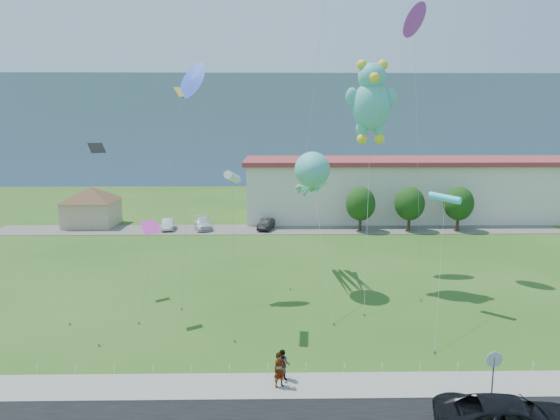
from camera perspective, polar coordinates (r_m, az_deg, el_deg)
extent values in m
plane|color=#235116|center=(28.65, 0.75, -16.88)|extent=(160.00, 160.00, 0.00)
cube|color=gray|center=(26.20, 0.94, -19.47)|extent=(80.00, 2.50, 0.10)
cube|color=#59544C|center=(61.96, -0.20, -2.24)|extent=(70.00, 6.00, 0.06)
cube|color=gray|center=(145.62, -0.65, 9.53)|extent=(160.00, 50.00, 25.00)
cube|color=tan|center=(68.65, -20.70, -0.36)|extent=(6.00, 6.00, 3.20)
pyramid|color=brown|center=(68.28, -20.82, 1.70)|extent=(9.20, 9.20, 1.80)
cube|color=beige|center=(75.14, 19.96, 2.19)|extent=(60.00, 14.00, 7.60)
cube|color=maroon|center=(74.76, 20.14, 5.31)|extent=(61.00, 15.00, 0.60)
cylinder|color=slate|center=(26.48, 23.13, -17.38)|extent=(0.07, 0.07, 2.20)
cylinder|color=red|center=(26.06, 23.28, -15.41)|extent=(0.76, 0.04, 0.76)
cylinder|color=white|center=(26.04, 23.29, -15.43)|extent=(0.80, 0.02, 0.80)
cylinder|color=white|center=(29.97, -25.99, -16.13)|extent=(0.05, 0.05, 0.50)
cylinder|color=white|center=(29.21, -22.28, -16.55)|extent=(0.05, 0.05, 0.50)
cylinder|color=white|center=(28.58, -18.38, -16.92)|extent=(0.05, 0.05, 0.50)
cylinder|color=white|center=(28.07, -14.29, -17.22)|extent=(0.05, 0.05, 0.50)
cylinder|color=white|center=(27.69, -10.07, -17.45)|extent=(0.05, 0.05, 0.50)
cylinder|color=white|center=(27.46, -5.74, -17.59)|extent=(0.05, 0.05, 0.50)
cylinder|color=white|center=(27.37, -1.36, -17.64)|extent=(0.05, 0.05, 0.50)
cylinder|color=white|center=(27.43, 3.03, -17.59)|extent=(0.05, 0.05, 0.50)
cylinder|color=white|center=(27.63, 7.37, -17.44)|extent=(0.05, 0.05, 0.50)
cylinder|color=white|center=(27.97, 11.61, -17.21)|extent=(0.05, 0.05, 0.50)
cylinder|color=white|center=(28.45, 15.73, -16.90)|extent=(0.05, 0.05, 0.50)
cylinder|color=white|center=(29.06, 19.67, -16.52)|extent=(0.05, 0.05, 0.50)
cylinder|color=white|center=(29.80, 23.42, -16.09)|extent=(0.05, 0.05, 0.50)
cylinder|color=white|center=(30.64, 26.96, -15.63)|extent=(0.05, 0.05, 0.50)
cylinder|color=#3F2B19|center=(61.71, 9.14, -1.40)|extent=(0.36, 0.36, 2.20)
ellipsoid|color=#14380F|center=(61.31, 9.20, 0.71)|extent=(3.60, 3.60, 4.14)
cylinder|color=#3F2B19|center=(63.03, 14.52, -1.35)|extent=(0.36, 0.36, 2.20)
ellipsoid|color=#14380F|center=(62.65, 14.61, 0.71)|extent=(3.60, 3.60, 4.14)
cylinder|color=#3F2B19|center=(64.89, 19.63, -1.30)|extent=(0.36, 0.36, 2.20)
ellipsoid|color=#14380F|center=(64.51, 19.75, 0.71)|extent=(3.60, 3.60, 4.14)
imported|color=gray|center=(25.64, -0.06, -17.81)|extent=(0.76, 0.68, 1.75)
imported|color=gray|center=(26.28, 0.33, -17.30)|extent=(0.87, 0.74, 1.57)
imported|color=silver|center=(63.27, -12.72, -1.61)|extent=(1.94, 4.08, 1.29)
imported|color=silver|center=(62.81, -8.80, -1.51)|extent=(2.90, 5.15, 1.41)
imported|color=black|center=(61.74, -1.60, -1.63)|extent=(2.30, 4.23, 1.32)
ellipsoid|color=#45AD9C|center=(37.99, 3.71, 4.65)|extent=(2.70, 3.51, 2.70)
sphere|color=white|center=(36.87, 3.10, 4.95)|extent=(0.42, 0.42, 0.42)
sphere|color=white|center=(36.95, 4.59, 4.95)|extent=(0.42, 0.42, 0.42)
cylinder|color=slate|center=(33.33, 6.17, -12.84)|extent=(0.10, 0.10, 0.16)
cylinder|color=gray|center=(34.84, 4.92, -4.28)|extent=(0.95, 6.19, 8.55)
ellipsoid|color=#45AD9C|center=(39.70, 10.37, 11.60)|extent=(2.95, 2.51, 3.69)
sphere|color=#45AD9C|center=(39.84, 10.46, 14.70)|extent=(2.16, 2.16, 2.16)
sphere|color=yellow|center=(39.78, 9.34, 16.05)|extent=(0.79, 0.79, 0.79)
sphere|color=yellow|center=(40.09, 11.66, 15.94)|extent=(0.79, 0.79, 0.79)
sphere|color=yellow|center=(38.94, 10.73, 14.65)|extent=(0.79, 0.79, 0.79)
ellipsoid|color=#45AD9C|center=(39.47, 8.24, 12.66)|extent=(1.02, 0.73, 1.43)
ellipsoid|color=#45AD9C|center=(40.04, 12.52, 12.49)|extent=(1.02, 0.73, 1.43)
ellipsoid|color=#45AD9C|center=(39.55, 9.31, 9.17)|extent=(0.91, 0.79, 1.48)
ellipsoid|color=#45AD9C|center=(39.81, 11.27, 9.12)|extent=(0.91, 0.79, 1.48)
sphere|color=yellow|center=(39.34, 9.34, 8.01)|extent=(0.79, 0.79, 0.79)
sphere|color=yellow|center=(39.60, 11.30, 7.96)|extent=(0.79, 0.79, 0.79)
cylinder|color=slate|center=(35.11, 9.59, -11.72)|extent=(0.10, 0.10, 0.16)
cylinder|color=gray|center=(36.86, 9.94, -1.36)|extent=(1.41, 6.83, 11.38)
cone|color=#C633CF|center=(45.27, 15.09, 20.24)|extent=(1.80, 1.33, 1.33)
cylinder|color=slate|center=(38.71, 15.82, -9.91)|extent=(0.10, 0.10, 0.16)
cylinder|color=gray|center=(40.56, 15.43, 6.29)|extent=(0.82, 8.01, 21.01)
cylinder|color=#38DEFE|center=(36.02, 18.32, 1.32)|extent=(0.50, 2.25, 0.87)
cylinder|color=slate|center=(30.72, 17.27, -15.26)|extent=(0.10, 0.10, 0.16)
cylinder|color=gray|center=(33.04, 17.84, -6.41)|extent=(2.67, 7.28, 7.54)
cylinder|color=white|center=(30.73, -5.45, 3.76)|extent=(0.50, 2.25, 0.87)
cylinder|color=slate|center=(30.93, -5.21, -14.67)|extent=(0.10, 0.10, 0.16)
cylinder|color=gray|center=(30.44, -5.33, -5.59)|extent=(0.18, 2.40, 9.31)
cone|color=blue|center=(38.34, -10.00, 14.43)|extent=(1.80, 1.33, 1.33)
cylinder|color=slate|center=(36.35, -11.18, -11.02)|extent=(0.10, 0.10, 0.16)
cylinder|color=gray|center=(36.43, -10.58, 1.96)|extent=(0.57, 4.33, 15.73)
cube|color=black|center=(40.03, -20.21, 6.68)|extent=(1.29, 1.29, 0.86)
cylinder|color=slate|center=(35.91, -22.89, -11.88)|extent=(0.10, 0.10, 0.16)
cylinder|color=gray|center=(37.47, -21.47, -2.18)|extent=(0.07, 6.91, 10.79)
cube|color=#F536B6|center=(33.20, -14.56, -1.89)|extent=(1.29, 1.29, 0.86)
cylinder|color=slate|center=(32.09, -19.99, -14.30)|extent=(0.10, 0.10, 0.16)
cylinder|color=gray|center=(32.44, -17.18, -8.10)|extent=(2.39, 3.99, 5.99)
cylinder|color=slate|center=(39.72, 1.16, -9.02)|extent=(0.10, 0.10, 0.16)
cylinder|color=gray|center=(41.79, 3.28, 8.67)|extent=(3.30, 8.16, 23.87)
cube|color=gold|center=(38.23, -11.01, 13.08)|extent=(1.29, 1.29, 0.86)
cylinder|color=slate|center=(34.58, -15.83, -12.31)|extent=(0.10, 0.10, 0.16)
cylinder|color=gray|center=(35.49, -13.30, 0.94)|extent=(2.24, 6.67, 14.85)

